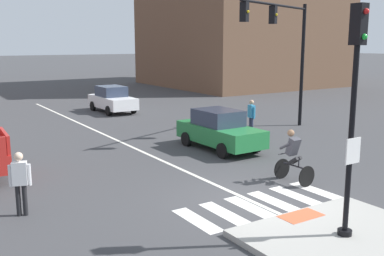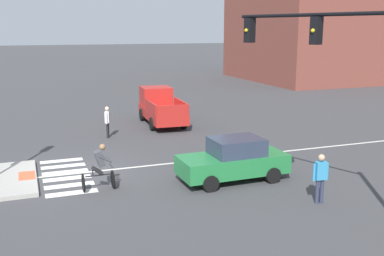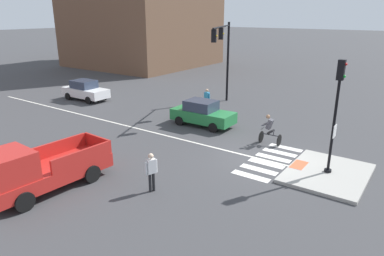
% 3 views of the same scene
% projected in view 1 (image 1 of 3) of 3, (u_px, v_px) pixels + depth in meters
% --- Properties ---
extents(ground_plane, '(300.00, 300.00, 0.00)m').
position_uv_depth(ground_plane, '(254.00, 200.00, 12.64)').
color(ground_plane, '#3D3D3F').
extents(traffic_island, '(4.27, 3.33, 0.15)m').
position_uv_depth(traffic_island, '(344.00, 238.00, 10.06)').
color(traffic_island, '#A3A099').
rests_on(traffic_island, ground).
extents(tactile_pad_front, '(1.10, 0.60, 0.01)m').
position_uv_depth(tactile_pad_front, '(301.00, 216.00, 11.13)').
color(tactile_pad_front, '#DB5B38').
rests_on(tactile_pad_front, traffic_island).
extents(signal_pole, '(0.44, 0.38, 5.00)m').
position_uv_depth(signal_pole, '(354.00, 101.00, 9.47)').
color(signal_pole, black).
rests_on(signal_pole, traffic_island).
extents(crosswalk_stripe_a, '(0.44, 1.80, 0.01)m').
position_uv_depth(crosswalk_stripe_a, '(197.00, 220.00, 11.23)').
color(crosswalk_stripe_a, silver).
rests_on(crosswalk_stripe_a, ground).
extents(crosswalk_stripe_b, '(0.44, 1.80, 0.01)m').
position_uv_depth(crosswalk_stripe_b, '(224.00, 213.00, 11.68)').
color(crosswalk_stripe_b, silver).
rests_on(crosswalk_stripe_b, ground).
extents(crosswalk_stripe_c, '(0.44, 1.80, 0.01)m').
position_uv_depth(crosswalk_stripe_c, '(250.00, 207.00, 12.13)').
color(crosswalk_stripe_c, silver).
rests_on(crosswalk_stripe_c, ground).
extents(crosswalk_stripe_d, '(0.44, 1.80, 0.01)m').
position_uv_depth(crosswalk_stripe_d, '(273.00, 201.00, 12.58)').
color(crosswalk_stripe_d, silver).
rests_on(crosswalk_stripe_d, ground).
extents(crosswalk_stripe_e, '(0.44, 1.80, 0.01)m').
position_uv_depth(crosswalk_stripe_e, '(295.00, 196.00, 13.03)').
color(crosswalk_stripe_e, silver).
rests_on(crosswalk_stripe_e, ground).
extents(crosswalk_stripe_f, '(0.44, 1.80, 0.01)m').
position_uv_depth(crosswalk_stripe_f, '(316.00, 190.00, 13.48)').
color(crosswalk_stripe_f, silver).
rests_on(crosswalk_stripe_f, ground).
extents(lane_centre_line, '(0.14, 28.00, 0.01)m').
position_uv_depth(lane_centre_line, '(112.00, 138.00, 20.88)').
color(lane_centre_line, silver).
rests_on(lane_centre_line, ground).
extents(traffic_light_mast, '(6.11, 2.48, 6.29)m').
position_uv_depth(traffic_light_mast, '(286.00, 40.00, 21.61)').
color(traffic_light_mast, black).
rests_on(traffic_light_mast, ground).
extents(building_corner_right, '(16.93, 16.71, 15.78)m').
position_uv_depth(building_corner_right, '(241.00, 7.00, 46.05)').
color(building_corner_right, brown).
rests_on(building_corner_right, ground).
extents(car_white_eastbound_distant, '(1.90, 4.13, 1.64)m').
position_uv_depth(car_white_eastbound_distant, '(112.00, 99.00, 28.56)').
color(car_white_eastbound_distant, white).
rests_on(car_white_eastbound_distant, ground).
extents(car_green_eastbound_mid, '(1.91, 4.13, 1.64)m').
position_uv_depth(car_green_eastbound_mid, '(219.00, 130.00, 18.60)').
color(car_green_eastbound_mid, '#237A3D').
rests_on(car_green_eastbound_mid, ground).
extents(cyclist, '(0.69, 1.11, 1.68)m').
position_uv_depth(cyclist, '(293.00, 155.00, 14.15)').
color(cyclist, black).
rests_on(cyclist, ground).
extents(pedestrian_at_curb_left, '(0.52, 0.33, 1.67)m').
position_uv_depth(pedestrian_at_curb_left, '(20.00, 179.00, 11.37)').
color(pedestrian_at_curb_left, black).
rests_on(pedestrian_at_curb_left, ground).
extents(pedestrian_waiting_far_side, '(0.27, 0.55, 1.67)m').
position_uv_depth(pedestrian_waiting_far_side, '(251.00, 114.00, 21.58)').
color(pedestrian_waiting_far_side, '#2D334C').
rests_on(pedestrian_waiting_far_side, ground).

